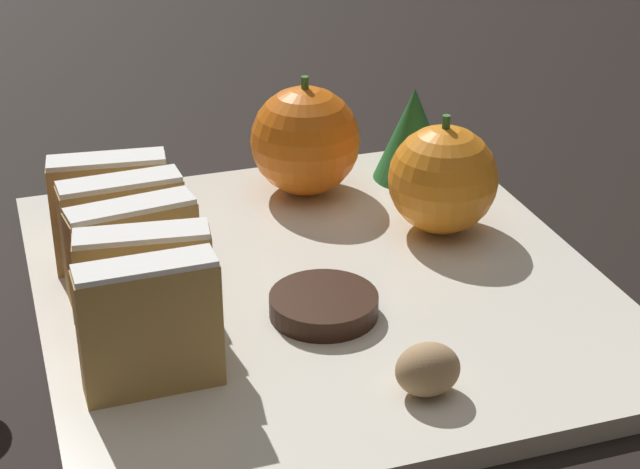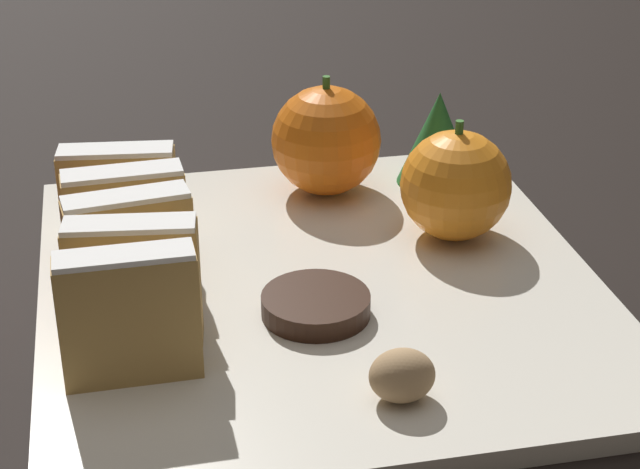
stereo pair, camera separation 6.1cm
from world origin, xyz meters
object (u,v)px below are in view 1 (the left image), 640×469
(orange_far, at_px, (305,141))
(orange_near, at_px, (443,179))
(chocolate_cookie, at_px, (324,305))
(walnut, at_px, (428,369))

(orange_far, bearing_deg, orange_near, -51.91)
(chocolate_cookie, bearing_deg, orange_near, 36.45)
(orange_near, bearing_deg, chocolate_cookie, -143.55)
(orange_near, relative_size, orange_far, 0.94)
(orange_far, xyz_separation_m, chocolate_cookie, (-0.04, -0.16, -0.03))
(walnut, height_order, chocolate_cookie, walnut)
(walnut, bearing_deg, orange_far, 86.61)
(orange_near, relative_size, walnut, 2.36)
(walnut, bearing_deg, orange_near, 64.02)
(orange_far, bearing_deg, chocolate_cookie, -103.96)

